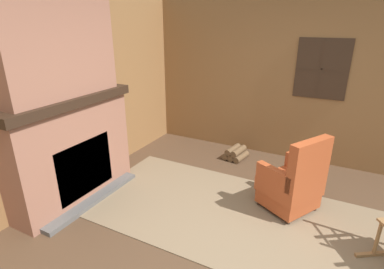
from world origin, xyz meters
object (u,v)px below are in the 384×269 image
(oil_lamp_vase, at_px, (4,100))
(storage_case, at_px, (94,81))
(firewood_stack, at_px, (236,153))
(decorative_plate_on_mantel, at_px, (60,84))
(armchair, at_px, (293,184))

(oil_lamp_vase, relative_size, storage_case, 1.08)
(oil_lamp_vase, bearing_deg, storage_case, 90.00)
(firewood_stack, bearing_deg, decorative_plate_on_mantel, -126.74)
(armchair, distance_m, storage_case, 2.91)
(armchair, bearing_deg, storage_case, 38.98)
(decorative_plate_on_mantel, bearing_deg, armchair, 19.81)
(oil_lamp_vase, distance_m, storage_case, 1.24)
(armchair, distance_m, oil_lamp_vase, 3.34)
(firewood_stack, bearing_deg, armchair, -44.92)
(firewood_stack, relative_size, decorative_plate_on_mantel, 1.57)
(storage_case, bearing_deg, decorative_plate_on_mantel, -92.19)
(firewood_stack, xyz_separation_m, decorative_plate_on_mantel, (-1.56, -2.09, 1.43))
(oil_lamp_vase, height_order, decorative_plate_on_mantel, decorative_plate_on_mantel)
(storage_case, xyz_separation_m, decorative_plate_on_mantel, (-0.02, -0.53, 0.06))
(firewood_stack, distance_m, decorative_plate_on_mantel, 2.97)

